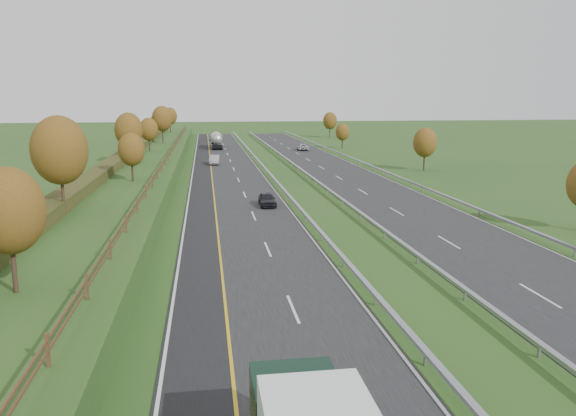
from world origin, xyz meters
The scene contains 18 objects.
ground centered at (8.00, 55.00, 0.00)m, with size 400.00×400.00×0.00m, color #284D1B.
near_carriageway centered at (0.00, 60.00, 0.02)m, with size 10.50×200.00×0.04m, color black.
far_carriageway centered at (16.50, 60.00, 0.02)m, with size 10.50×200.00×0.04m, color black.
hard_shoulder centered at (-3.75, 60.00, 0.02)m, with size 3.00×200.00×0.04m, color black.
lane_markings centered at (6.40, 59.88, 0.05)m, with size 26.75×200.00×0.01m.
embankment_left centered at (-13.00, 60.00, 1.00)m, with size 12.00×200.00×2.00m, color #284D1B.
hedge_left centered at (-15.00, 60.00, 2.55)m, with size 2.20×180.00×1.10m, color #2F3616.
fence_left centered at (-8.50, 59.59, 2.73)m, with size 0.12×189.06×1.20m.
median_barrier_near centered at (5.70, 60.00, 0.61)m, with size 0.32×200.00×0.71m.
median_barrier_far centered at (10.80, 60.00, 0.61)m, with size 0.32×200.00×0.71m.
outer_barrier_far centered at (22.30, 60.00, 0.62)m, with size 0.32×200.00×0.71m.
trees_left centered at (-12.64, 56.63, 6.37)m, with size 6.64×164.30×7.66m.
trees_far centered at (29.80, 89.21, 4.25)m, with size 8.45×118.60×7.12m.
road_tanker centered at (-0.54, 109.42, 1.86)m, with size 2.40×11.22×3.46m.
car_dark_near centered at (3.08, 39.82, 0.73)m, with size 1.62×4.04×1.38m, color black.
car_silver_mid centered at (-1.60, 77.99, 0.79)m, with size 1.60×4.58×1.51m, color #9B9CA0.
car_small_far centered at (-0.65, 132.83, 0.72)m, with size 1.90×4.68×1.36m, color #14133D.
car_oncoming centered at (17.50, 101.34, 0.72)m, with size 2.26×4.91×1.37m, color #B5B5BA.
Camera 1 is at (-3.08, -16.52, 10.90)m, focal length 35.00 mm.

